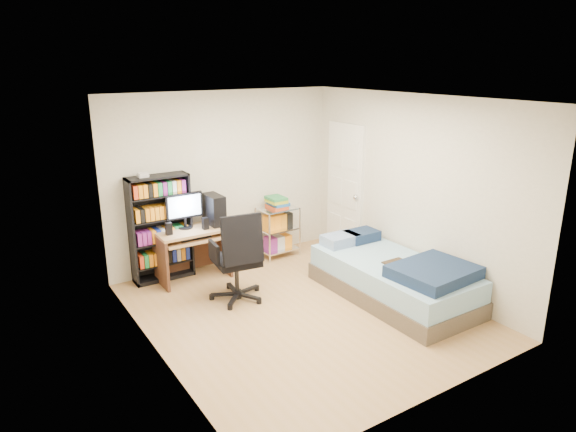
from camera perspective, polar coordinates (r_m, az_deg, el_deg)
room at (r=5.81m, az=1.54°, el=0.50°), size 3.58×4.08×2.58m
media_shelf at (r=7.10m, az=-13.98°, el=-1.18°), size 0.82×0.27×1.51m
computer_desk at (r=7.12m, az=-10.07°, el=-1.74°), size 0.95×0.55×1.20m
office_chair at (r=6.43m, az=-5.58°, el=-6.26°), size 0.77×0.77×1.16m
wire_cart at (r=7.77m, az=-1.15°, el=-0.14°), size 0.60×0.44×0.94m
bed at (r=6.63m, az=11.72°, el=-6.73°), size 1.08×2.16×0.62m
door at (r=7.91m, az=6.36°, el=2.99°), size 0.12×0.80×2.00m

